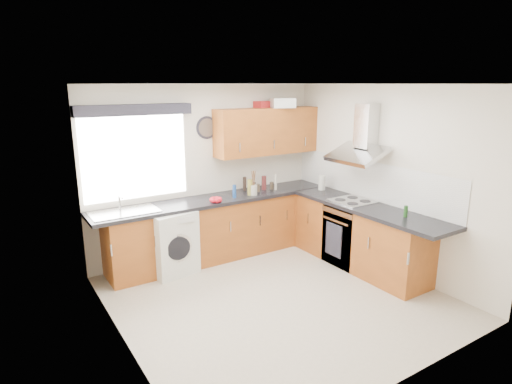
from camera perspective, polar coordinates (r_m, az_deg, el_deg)
ground_plane at (r=5.31m, az=2.78°, el=-13.89°), size 3.60×3.60×0.00m
ceiling at (r=4.69m, az=3.15°, el=14.19°), size 3.60×3.60×0.02m
wall_back at (r=6.36m, az=-6.55°, el=2.78°), size 3.60×0.02×2.50m
wall_front at (r=3.62m, az=19.94°, el=-6.89°), size 3.60×0.02×2.50m
wall_left at (r=4.11m, az=-17.96°, el=-4.21°), size 0.02×3.60×2.50m
wall_right at (r=6.05m, az=16.94°, el=1.67°), size 0.02×3.60×2.50m
window at (r=5.92m, az=-15.76°, el=4.43°), size 1.40×0.02×1.10m
window_blind at (r=5.76m, az=-15.91°, el=10.49°), size 1.50×0.18×0.14m
splashback at (r=6.25m, az=14.76°, el=1.54°), size 0.01×3.00×0.54m
base_cab_back at (r=6.28m, az=-5.98°, el=-5.11°), size 3.00×0.58×0.86m
base_cab_corner at (r=7.10m, az=5.66°, el=-2.82°), size 0.60×0.60×0.86m
base_cab_right at (r=6.16m, az=13.57°, el=-5.84°), size 0.58×2.10×0.86m
worktop_back at (r=6.18m, az=-5.22°, el=-1.00°), size 3.60×0.62×0.05m
worktop_right at (r=5.92m, az=14.80°, el=-2.11°), size 0.62×2.42×0.05m
sink at (r=5.70m, az=-17.16°, el=-2.22°), size 0.84×0.46×0.10m
oven at (r=6.25m, az=12.51°, el=-5.52°), size 0.56×0.58×0.85m
hob_plate at (r=6.11m, az=12.76°, el=-1.17°), size 0.52×0.52×0.01m
extractor_hood at (r=6.02m, az=13.88°, el=6.83°), size 0.52×0.78×0.66m
upper_cabinets at (r=6.60m, az=1.48°, el=8.11°), size 1.70×0.35×0.70m
washing_machine at (r=5.93m, az=-11.40°, el=-6.49°), size 0.67×0.65×0.87m
wall_clock at (r=6.25m, az=-6.53°, el=8.52°), size 0.33×0.04×0.33m
casserole at (r=6.60m, az=3.57°, el=11.77°), size 0.41×0.35×0.14m
storage_box at (r=6.63m, az=0.83°, el=11.60°), size 0.25×0.22×0.10m
utensil_pot at (r=6.29m, az=-0.33°, el=0.26°), size 0.14×0.14×0.15m
kitchen_roll at (r=6.67m, az=8.78°, el=1.25°), size 0.11×0.11×0.23m
tomato_cluster at (r=5.94m, az=-5.37°, el=-1.03°), size 0.16×0.16×0.07m
jar_0 at (r=6.49m, az=0.28°, el=0.55°), size 0.05×0.05×0.12m
jar_1 at (r=6.56m, az=-1.53°, el=1.12°), size 0.05×0.05×0.21m
jar_2 at (r=6.14m, az=-2.91°, el=0.08°), size 0.05×0.05×0.19m
jar_3 at (r=6.61m, az=1.07°, el=1.24°), size 0.07×0.07×0.21m
jar_4 at (r=6.60m, az=-0.22°, el=0.79°), size 0.04×0.04×0.12m
jar_5 at (r=6.27m, az=-0.82°, el=0.63°), size 0.07×0.07×0.23m
jar_6 at (r=6.64m, az=2.10°, el=0.85°), size 0.06×0.06×0.11m
jar_7 at (r=6.59m, az=2.65°, el=1.30°), size 0.04×0.04×0.24m
bottle_0 at (r=5.56m, az=19.34°, el=-2.46°), size 0.05×0.05×0.14m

